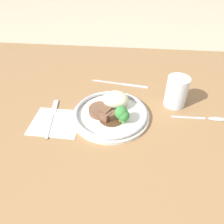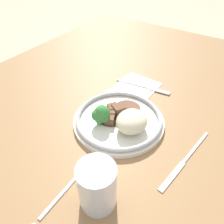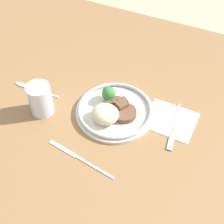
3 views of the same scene
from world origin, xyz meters
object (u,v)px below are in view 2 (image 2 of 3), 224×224
at_px(fork, 148,88).
at_px(knife, 184,161).
at_px(juice_glass, 97,188).
at_px(plate, 119,119).

distance_m(fork, knife, 0.29).
height_order(juice_glass, fork, juice_glass).
bearing_deg(juice_glass, fork, -166.51).
xyz_separation_m(juice_glass, knife, (-0.18, 0.11, -0.04)).
height_order(plate, knife, plate).
bearing_deg(fork, knife, -54.20).
xyz_separation_m(plate, knife, (0.02, 0.19, -0.02)).
bearing_deg(knife, juice_glass, -21.76).
bearing_deg(fork, juice_glass, -84.38).
distance_m(plate, juice_glass, 0.22).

